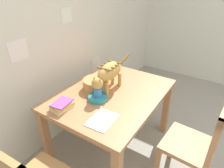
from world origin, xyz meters
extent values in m
cube|color=silver|center=(0.00, 2.18, 1.25)|extent=(5.38, 0.10, 2.50)
cube|color=white|center=(-0.44, 2.13, 1.19)|extent=(0.18, 0.01, 0.18)
cube|color=white|center=(0.19, 2.13, 1.39)|extent=(0.15, 0.01, 0.15)
cube|color=white|center=(0.67, 2.13, 0.67)|extent=(0.19, 0.01, 0.19)
cube|color=#B47B4F|center=(0.05, 1.47, 0.71)|extent=(1.24, 0.93, 0.03)
cube|color=#A67248|center=(0.05, 1.47, 0.65)|extent=(1.16, 0.85, 0.07)
cube|color=#B47B4F|center=(0.62, 1.05, 0.34)|extent=(0.07, 0.07, 0.69)
cube|color=#B47B4F|center=(-0.52, 1.88, 0.34)|extent=(0.07, 0.07, 0.69)
cube|color=#B47B4F|center=(0.62, 1.88, 0.34)|extent=(0.07, 0.07, 0.69)
ellipsoid|color=tan|center=(0.09, 1.52, 0.94)|extent=(0.37, 0.17, 0.16)
cube|color=brown|center=(0.18, 1.52, 1.00)|extent=(0.03, 0.15, 0.01)
cube|color=brown|center=(0.12, 1.52, 1.00)|extent=(0.03, 0.15, 0.01)
cube|color=brown|center=(0.06, 1.52, 1.00)|extent=(0.03, 0.15, 0.01)
cube|color=brown|center=(-0.01, 1.51, 1.00)|extent=(0.03, 0.15, 0.01)
cylinder|color=tan|center=(-0.03, 1.47, 0.80)|extent=(0.04, 0.04, 0.15)
cylinder|color=tan|center=(-0.04, 1.56, 0.80)|extent=(0.04, 0.04, 0.15)
cylinder|color=tan|center=(0.22, 1.48, 0.80)|extent=(0.04, 0.04, 0.15)
cylinder|color=tan|center=(0.22, 1.57, 0.80)|extent=(0.04, 0.04, 0.15)
sphere|color=tan|center=(-0.13, 1.51, 0.90)|extent=(0.11, 0.11, 0.11)
cone|color=tan|center=(-0.13, 1.48, 0.94)|extent=(0.04, 0.04, 0.04)
cone|color=tan|center=(-0.13, 1.54, 0.94)|extent=(0.04, 0.04, 0.04)
cylinder|color=brown|center=(0.38, 1.53, 0.95)|extent=(0.23, 0.04, 0.09)
cylinder|color=teal|center=(-0.13, 1.51, 0.74)|extent=(0.19, 0.19, 0.04)
cylinder|color=#3279C5|center=(-0.13, 1.51, 0.81)|extent=(0.08, 0.08, 0.09)
torus|color=#3279C5|center=(-0.08, 1.51, 0.81)|extent=(0.06, 0.01, 0.06)
cube|color=silver|center=(-0.35, 1.30, 0.73)|extent=(0.27, 0.21, 0.01)
cube|color=silver|center=(-0.42, 1.69, 0.73)|extent=(0.19, 0.15, 0.02)
cube|color=yellow|center=(-0.41, 1.69, 0.75)|extent=(0.19, 0.15, 0.02)
cube|color=beige|center=(-0.41, 1.70, 0.77)|extent=(0.19, 0.15, 0.02)
cube|color=purple|center=(-0.41, 1.69, 0.79)|extent=(0.19, 0.15, 0.01)
cylinder|color=tan|center=(0.03, 1.65, 0.78)|extent=(0.26, 0.26, 0.11)
cylinder|color=brown|center=(0.03, 1.65, 0.78)|extent=(0.22, 0.22, 0.09)
cube|color=#B0794C|center=(0.06, 0.66, 0.44)|extent=(0.45, 0.45, 0.04)
cube|color=#B0794C|center=(-0.14, 0.48, 0.70)|extent=(0.04, 0.04, 0.48)
cube|color=#B0794C|center=(0.24, 0.46, 0.70)|extent=(0.04, 0.04, 0.48)
cube|color=#B0794C|center=(-0.11, 0.86, 0.21)|extent=(0.04, 0.04, 0.42)
cube|color=#B0794C|center=(0.26, 0.84, 0.21)|extent=(0.04, 0.04, 0.42)
cube|color=#B0794C|center=(0.24, 0.46, 0.21)|extent=(0.04, 0.04, 0.42)
camera|label=1|loc=(-1.39, 0.53, 1.78)|focal=32.11mm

